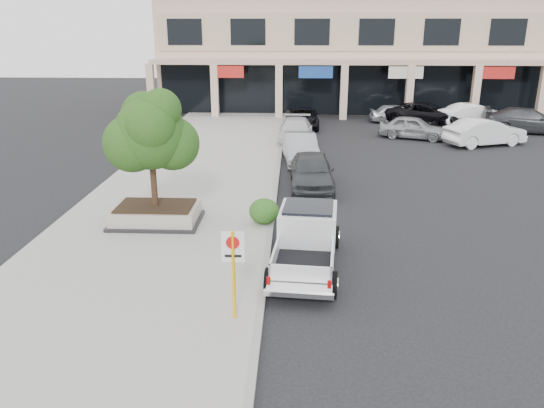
# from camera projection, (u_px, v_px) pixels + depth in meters

# --- Properties ---
(ground) EXTENTS (120.00, 120.00, 0.00)m
(ground) POSITION_uv_depth(u_px,v_px,m) (317.00, 270.00, 15.98)
(ground) COLOR black
(ground) RESTS_ON ground
(sidewalk) EXTENTS (8.00, 52.00, 0.15)m
(sidewalk) POSITION_uv_depth(u_px,v_px,m) (178.00, 202.00, 21.86)
(sidewalk) COLOR gray
(sidewalk) RESTS_ON ground
(curb) EXTENTS (0.20, 52.00, 0.15)m
(curb) POSITION_uv_depth(u_px,v_px,m) (274.00, 203.00, 21.70)
(curb) COLOR gray
(curb) RESTS_ON ground
(strip_mall) EXTENTS (40.55, 12.43, 9.50)m
(strip_mall) POSITION_uv_depth(u_px,v_px,m) (396.00, 52.00, 46.23)
(strip_mall) COLOR #CCA68F
(strip_mall) RESTS_ON ground
(planter) EXTENTS (3.20, 2.20, 0.68)m
(planter) POSITION_uv_depth(u_px,v_px,m) (156.00, 214.00, 19.31)
(planter) COLOR black
(planter) RESTS_ON sidewalk
(planter_tree) EXTENTS (2.90, 2.55, 4.00)m
(planter_tree) POSITION_uv_depth(u_px,v_px,m) (155.00, 134.00, 18.51)
(planter_tree) COLOR #312013
(planter_tree) RESTS_ON planter
(no_parking_sign) EXTENTS (0.55, 0.09, 2.30)m
(no_parking_sign) POSITION_uv_depth(u_px,v_px,m) (233.00, 263.00, 12.63)
(no_parking_sign) COLOR #F3B00C
(no_parking_sign) RESTS_ON sidewalk
(hedge) EXTENTS (1.10, 0.99, 0.93)m
(hedge) POSITION_uv_depth(u_px,v_px,m) (264.00, 211.00, 19.18)
(hedge) COLOR #154413
(hedge) RESTS_ON sidewalk
(pickup_truck) EXTENTS (2.42, 5.45, 1.67)m
(pickup_truck) POSITION_uv_depth(u_px,v_px,m) (306.00, 242.00, 15.90)
(pickup_truck) COLOR silver
(pickup_truck) RESTS_ON ground
(curb_car_a) EXTENTS (1.98, 4.74, 1.60)m
(curb_car_a) POSITION_uv_depth(u_px,v_px,m) (312.00, 171.00, 23.70)
(curb_car_a) COLOR #323538
(curb_car_a) RESTS_ON ground
(curb_car_b) EXTENTS (2.09, 4.82, 1.54)m
(curb_car_b) POSITION_uv_depth(u_px,v_px,m) (300.00, 149.00, 28.16)
(curb_car_b) COLOR #94989B
(curb_car_b) RESTS_ON ground
(curb_car_c) EXTENTS (2.28, 5.16, 1.47)m
(curb_car_c) POSITION_uv_depth(u_px,v_px,m) (295.00, 131.00, 33.04)
(curb_car_c) COLOR silver
(curb_car_c) RESTS_ON ground
(curb_car_d) EXTENTS (2.34, 5.02, 1.39)m
(curb_car_d) POSITION_uv_depth(u_px,v_px,m) (302.00, 118.00, 37.77)
(curb_car_d) COLOR black
(curb_car_d) RESTS_ON ground
(lot_car_a) EXTENTS (4.61, 3.12, 1.46)m
(lot_car_a) POSITION_uv_depth(u_px,v_px,m) (413.00, 127.00, 34.20)
(lot_car_a) COLOR #929699
(lot_car_a) RESTS_ON ground
(lot_car_b) EXTENTS (5.27, 3.34, 1.64)m
(lot_car_b) POSITION_uv_depth(u_px,v_px,m) (485.00, 132.00, 32.23)
(lot_car_b) COLOR silver
(lot_car_b) RESTS_ON ground
(lot_car_c) EXTENTS (6.07, 3.64, 1.65)m
(lot_car_c) POSITION_uv_depth(u_px,v_px,m) (529.00, 121.00, 36.08)
(lot_car_c) COLOR #303135
(lot_car_c) RESTS_ON ground
(lot_car_d) EXTENTS (6.36, 4.76, 1.61)m
(lot_car_d) POSITION_uv_depth(u_px,v_px,m) (426.00, 114.00, 38.98)
(lot_car_d) COLOR black
(lot_car_d) RESTS_ON ground
(lot_car_e) EXTENTS (4.15, 1.88, 1.38)m
(lot_car_e) POSITION_uv_depth(u_px,v_px,m) (397.00, 113.00, 39.90)
(lot_car_e) COLOR #ADAFB6
(lot_car_e) RESTS_ON ground
(lot_car_f) EXTENTS (5.25, 2.69, 1.65)m
(lot_car_f) POSITION_uv_depth(u_px,v_px,m) (475.00, 115.00, 38.21)
(lot_car_f) COLOR white
(lot_car_f) RESTS_ON ground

